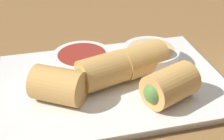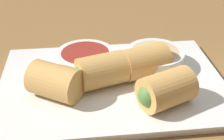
% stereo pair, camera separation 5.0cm
% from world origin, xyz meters
% --- Properties ---
extents(table_surface, '(1.80, 1.40, 0.02)m').
position_xyz_m(table_surface, '(0.00, 0.00, 0.01)').
color(table_surface, olive).
rests_on(table_surface, ground).
extents(serving_plate, '(0.35, 0.24, 0.01)m').
position_xyz_m(serving_plate, '(-0.03, -0.00, 0.03)').
color(serving_plate, white).
rests_on(serving_plate, table_surface).
extents(roll_front_left, '(0.09, 0.08, 0.05)m').
position_xyz_m(roll_front_left, '(-0.11, -0.03, 0.06)').
color(roll_front_left, '#DBA356').
rests_on(roll_front_left, serving_plate).
extents(roll_front_right, '(0.09, 0.07, 0.05)m').
position_xyz_m(roll_front_right, '(0.02, 0.01, 0.06)').
color(roll_front_right, '#DBA356').
rests_on(roll_front_right, serving_plate).
extents(roll_back_left, '(0.08, 0.07, 0.05)m').
position_xyz_m(roll_back_left, '(-0.05, -0.01, 0.06)').
color(roll_back_left, '#DBA356').
rests_on(roll_back_left, serving_plate).
extents(roll_back_right, '(0.09, 0.07, 0.05)m').
position_xyz_m(roll_back_right, '(0.04, -0.07, 0.06)').
color(roll_back_right, '#DBA356').
rests_on(roll_back_right, serving_plate).
extents(dipping_bowl_near, '(0.10, 0.10, 0.03)m').
position_xyz_m(dipping_bowl_near, '(-0.07, 0.04, 0.05)').
color(dipping_bowl_near, white).
rests_on(dipping_bowl_near, serving_plate).
extents(dipping_bowl_far, '(0.10, 0.10, 0.03)m').
position_xyz_m(dipping_bowl_far, '(0.05, 0.04, 0.05)').
color(dipping_bowl_far, white).
rests_on(dipping_bowl_far, serving_plate).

